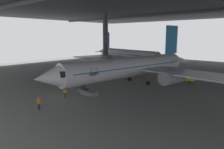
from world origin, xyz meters
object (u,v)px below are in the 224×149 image
Objects in this scene: crew_worker_near_nose at (39,103)px; baggage_tug at (190,80)px; crew_worker_by_stairs at (65,92)px; boarding_stairs at (88,90)px; airplane_main at (131,67)px; airplane_distant at (127,55)px.

crew_worker_near_nose is 0.68× the size of baggage_tug.
crew_worker_near_nose is 1.04× the size of crew_worker_by_stairs.
crew_worker_near_nose is (0.83, -9.53, 0.23)m from boarding_stairs.
baggage_tug is (7.98, 10.50, -3.03)m from airplane_main.
airplane_main reaches higher than boarding_stairs.
airplane_distant is at bearing 153.28° from baggage_tug.
crew_worker_near_nose is 49.27m from airplane_distant.
airplane_distant is (-20.16, 24.66, -0.18)m from airplane_main.
boarding_stairs is 0.14× the size of airplane_distant.
boarding_stairs is at bearing 71.44° from crew_worker_by_stairs.
airplane_distant is at bearing 129.26° from airplane_main.
airplane_main is at bearing 81.71° from crew_worker_by_stairs.
airplane_main is 1.11× the size of airplane_distant.
boarding_stairs reaches higher than crew_worker_near_nose.
crew_worker_by_stairs is 0.65× the size of baggage_tug.
airplane_distant is (-20.15, 44.90, 2.40)m from crew_worker_near_nose.
crew_worker_by_stairs is at bearing -108.56° from boarding_stairs.
baggage_tug is (8.83, 21.21, -0.22)m from boarding_stairs.
airplane_distant reaches higher than crew_worker_by_stairs.
boarding_stairs is 2.81× the size of crew_worker_near_nose.
boarding_stairs is at bearing -94.50° from airplane_main.
airplane_distant reaches higher than boarding_stairs.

